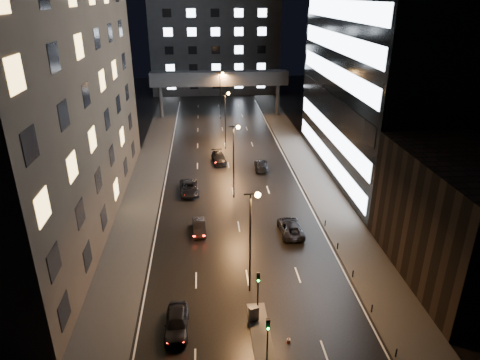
{
  "coord_description": "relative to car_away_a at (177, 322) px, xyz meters",
  "views": [
    {
      "loc": [
        -3.71,
        -24.26,
        25.5
      ],
      "look_at": [
        0.55,
        24.69,
        4.0
      ],
      "focal_mm": 32.0,
      "sensor_mm": 36.0,
      "label": 1
    }
  ],
  "objects": [
    {
      "name": "car_toward_b",
      "position": [
        11.57,
        34.35,
        -0.07
      ],
      "size": [
        2.36,
        5.13,
        1.45
      ],
      "primitive_type": "imported",
      "rotation": [
        0.0,
        0.0,
        3.08
      ],
      "color": "black",
      "rests_on": "ground"
    },
    {
      "name": "car_away_a",
      "position": [
        0.0,
        0.0,
        0.0
      ],
      "size": [
        1.91,
        4.7,
        1.6
      ],
      "primitive_type": "imported",
      "rotation": [
        0.0,
        0.0,
        -0.01
      ],
      "color": "black",
      "rests_on": "ground"
    },
    {
      "name": "sidewalk_right",
      "position": [
        19.01,
        31.56,
        -0.72
      ],
      "size": [
        5.0,
        110.0,
        0.15
      ],
      "primitive_type": "cube",
      "color": "#383533",
      "rests_on": "ground"
    },
    {
      "name": "ground",
      "position": [
        6.51,
        36.56,
        -0.8
      ],
      "size": [
        160.0,
        160.0,
        0.0
      ],
      "primitive_type": "plane",
      "color": "black",
      "rests_on": "ground"
    },
    {
      "name": "traffic_signal_near",
      "position": [
        6.81,
        1.06,
        2.29
      ],
      "size": [
        0.28,
        0.34,
        4.4
      ],
      "color": "black",
      "rests_on": "median_island"
    },
    {
      "name": "streetlight_mid_b",
      "position": [
        6.68,
        44.56,
        5.7
      ],
      "size": [
        1.45,
        0.5,
        10.15
      ],
      "color": "black",
      "rests_on": "ground"
    },
    {
      "name": "streetlight_mid_a",
      "position": [
        6.68,
        24.56,
        5.7
      ],
      "size": [
        1.45,
        0.5,
        10.15
      ],
      "color": "black",
      "rests_on": "ground"
    },
    {
      "name": "car_toward_a",
      "position": [
        12.33,
        14.55,
        -0.05
      ],
      "size": [
        2.52,
        5.39,
        1.49
      ],
      "primitive_type": "imported",
      "rotation": [
        0.0,
        0.0,
        3.15
      ],
      "color": "black",
      "rests_on": "ground"
    },
    {
      "name": "building_far",
      "position": [
        6.51,
        94.56,
        11.7
      ],
      "size": [
        34.0,
        14.0,
        25.0
      ],
      "primitive_type": "cube",
      "color": "#333335",
      "rests_on": "ground"
    },
    {
      "name": "car_away_c",
      "position": [
        0.43,
        26.5,
        -0.04
      ],
      "size": [
        2.91,
        5.61,
        1.51
      ],
      "primitive_type": "imported",
      "rotation": [
        0.0,
        0.0,
        0.08
      ],
      "color": "black",
      "rests_on": "ground"
    },
    {
      "name": "building_right_glass",
      "position": [
        31.51,
        32.56,
        21.7
      ],
      "size": [
        20.0,
        36.0,
        45.0
      ],
      "primitive_type": "cube",
      "color": "black",
      "rests_on": "ground"
    },
    {
      "name": "utility_cabinet",
      "position": [
        6.41,
        0.51,
        0.0
      ],
      "size": [
        0.89,
        0.67,
        1.31
      ],
      "primitive_type": "cube",
      "rotation": [
        0.0,
        0.0,
        0.31
      ],
      "color": "#464648",
      "rests_on": "median_island"
    },
    {
      "name": "streetlight_far",
      "position": [
        6.68,
        64.56,
        5.7
      ],
      "size": [
        1.45,
        0.5,
        10.15
      ],
      "color": "black",
      "rests_on": "ground"
    },
    {
      "name": "building_left",
      "position": [
        -15.99,
        20.56,
        19.2
      ],
      "size": [
        15.0,
        48.0,
        40.0
      ],
      "primitive_type": "cube",
      "color": "#2D2319",
      "rests_on": "ground"
    },
    {
      "name": "car_away_d",
      "position": [
        5.01,
        38.07,
        -0.06
      ],
      "size": [
        2.57,
        5.27,
        1.48
      ],
      "primitive_type": "imported",
      "rotation": [
        0.0,
        0.0,
        0.1
      ],
      "color": "black",
      "rests_on": "ground"
    },
    {
      "name": "traffic_signal_far",
      "position": [
        6.81,
        -4.44,
        2.29
      ],
      "size": [
        0.28,
        0.34,
        4.4
      ],
      "color": "black",
      "rests_on": "median_island"
    },
    {
      "name": "building_right_low",
      "position": [
        26.51,
        5.56,
        5.2
      ],
      "size": [
        10.0,
        18.0,
        12.0
      ],
      "primitive_type": "cube",
      "color": "black",
      "rests_on": "ground"
    },
    {
      "name": "bollard_row",
      "position": [
        16.71,
        3.06,
        -0.35
      ],
      "size": [
        0.12,
        25.12,
        0.9
      ],
      "color": "black",
      "rests_on": "ground"
    },
    {
      "name": "sidewalk_left",
      "position": [
        -5.99,
        31.56,
        -0.72
      ],
      "size": [
        5.0,
        110.0,
        0.15
      ],
      "primitive_type": "cube",
      "color": "#383533",
      "rests_on": "ground"
    },
    {
      "name": "car_away_b",
      "position": [
        1.81,
        15.71,
        -0.13
      ],
      "size": [
        1.66,
        4.14,
        1.34
      ],
      "primitive_type": "imported",
      "rotation": [
        0.0,
        0.0,
        0.06
      ],
      "color": "black",
      "rests_on": "ground"
    },
    {
      "name": "streetlight_near",
      "position": [
        6.68,
        4.56,
        5.7
      ],
      "size": [
        1.45,
        0.5,
        10.15
      ],
      "color": "black",
      "rests_on": "ground"
    },
    {
      "name": "cone_b",
      "position": [
        8.91,
        -2.16,
        -0.53
      ],
      "size": [
        0.34,
        0.34,
        0.53
      ],
      "primitive_type": "cone",
      "rotation": [
        0.0,
        0.0,
        -0.01
      ],
      "color": "#DE400B",
      "rests_on": "ground"
    },
    {
      "name": "median_island",
      "position": [
        6.81,
        -1.44,
        -0.72
      ],
      "size": [
        1.6,
        8.0,
        0.15
      ],
      "primitive_type": "cube",
      "color": "#383533",
      "rests_on": "ground"
    },
    {
      "name": "skybridge",
      "position": [
        6.51,
        66.56,
        7.54
      ],
      "size": [
        30.0,
        3.0,
        10.0
      ],
      "color": "#333335",
      "rests_on": "ground"
    }
  ]
}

